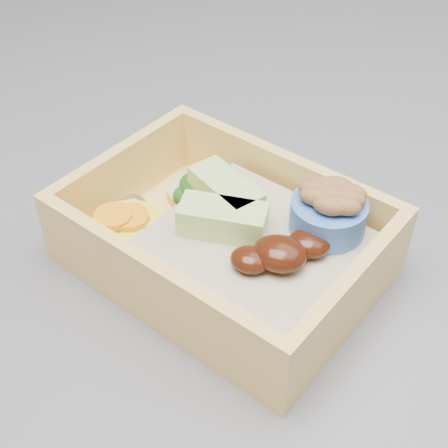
% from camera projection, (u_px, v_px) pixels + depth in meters
% --- Properties ---
extents(bento_box, '(0.23, 0.19, 0.07)m').
position_uv_depth(bento_box, '(234.00, 241.00, 0.40)').
color(bento_box, '#F9CD67').
rests_on(bento_box, island).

